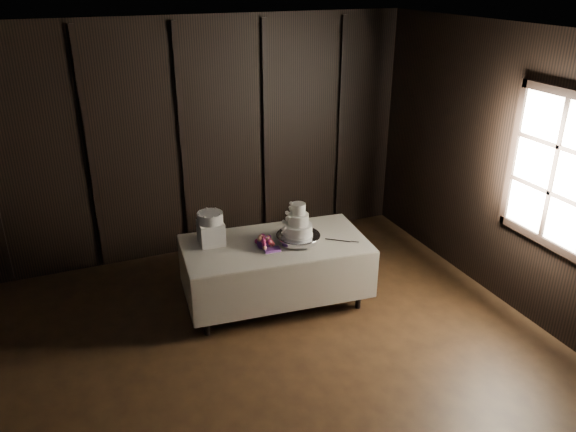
# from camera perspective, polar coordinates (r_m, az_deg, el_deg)

# --- Properties ---
(room) EXTENTS (6.08, 7.08, 3.08)m
(room) POSITION_cam_1_polar(r_m,az_deg,el_deg) (4.05, 0.34, -5.53)
(room) COLOR black
(room) RESTS_ON ground
(window) EXTENTS (0.06, 1.16, 1.56)m
(window) POSITION_cam_1_polar(r_m,az_deg,el_deg) (6.01, 25.45, 4.22)
(window) COLOR black
(window) RESTS_ON room
(display_table) EXTENTS (2.08, 1.22, 0.76)m
(display_table) POSITION_cam_1_polar(r_m,az_deg,el_deg) (6.25, -1.28, -5.53)
(display_table) COLOR beige
(display_table) RESTS_ON ground
(cake_stand) EXTENTS (0.62, 0.62, 0.09)m
(cake_stand) POSITION_cam_1_polar(r_m,az_deg,el_deg) (6.08, 1.04, -2.30)
(cake_stand) COLOR silver
(cake_stand) RESTS_ON display_table
(wedding_cake) EXTENTS (0.34, 0.30, 0.37)m
(wedding_cake) POSITION_cam_1_polar(r_m,az_deg,el_deg) (5.97, 0.87, -0.77)
(wedding_cake) COLOR white
(wedding_cake) RESTS_ON cake_stand
(bouquet) EXTENTS (0.29, 0.39, 0.18)m
(bouquet) POSITION_cam_1_polar(r_m,az_deg,el_deg) (5.97, -2.48, -2.68)
(bouquet) COLOR #DE4B55
(bouquet) RESTS_ON display_table
(box_pedestal) EXTENTS (0.27, 0.27, 0.25)m
(box_pedestal) POSITION_cam_1_polar(r_m,az_deg,el_deg) (6.07, -7.82, -1.70)
(box_pedestal) COLOR white
(box_pedestal) RESTS_ON display_table
(small_cake) EXTENTS (0.29, 0.29, 0.11)m
(small_cake) POSITION_cam_1_polar(r_m,az_deg,el_deg) (6.00, -7.92, -0.16)
(small_cake) COLOR white
(small_cake) RESTS_ON box_pedestal
(cake_knife) EXTENTS (0.31, 0.25, 0.01)m
(cake_knife) POSITION_cam_1_polar(r_m,az_deg,el_deg) (6.14, 5.08, -2.49)
(cake_knife) COLOR silver
(cake_knife) RESTS_ON display_table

